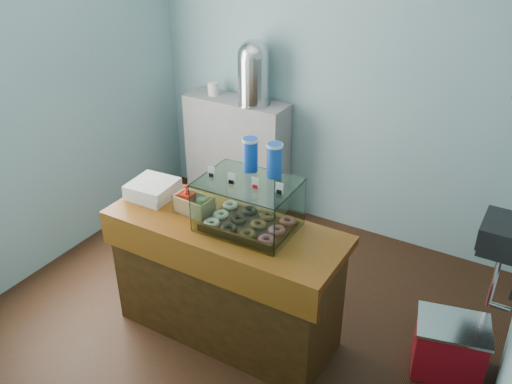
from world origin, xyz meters
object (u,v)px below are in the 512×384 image
Objects in this scene: display_case at (251,200)px; coffee_urn at (253,71)px; red_cooler at (449,347)px; counter at (226,279)px.

coffee_urn is (-0.86, 1.48, 0.32)m from display_case.
coffee_urn reaches higher than display_case.
counter is at bearing -177.37° from red_cooler.
coffee_urn is 1.11× the size of red_cooler.
counter is at bearing -65.69° from coffee_urn.
counter is 3.11× the size of red_cooler.
coffee_urn reaches higher than red_cooler.
red_cooler is (1.44, 0.42, -0.26)m from counter.
counter is 2.79× the size of coffee_urn.
coffee_urn is 2.71m from red_cooler.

